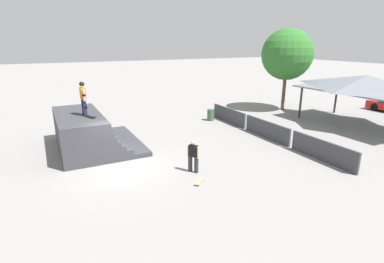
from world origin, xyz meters
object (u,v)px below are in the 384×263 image
object	(u,v)px
bystander_walking	(193,154)
trash_bin	(211,115)
skater_on_deck	(83,96)
skateboard_on_deck	(91,116)
skateboard_on_ground	(199,182)
tree_far_back	(287,54)

from	to	relation	value
bystander_walking	trash_bin	size ratio (longest dim) A/B	1.79
skater_on_deck	trash_bin	world-z (taller)	skater_on_deck
skateboard_on_deck	skateboard_on_ground	xyz separation A→B (m)	(5.49, 3.35, -1.99)
skater_on_deck	bystander_walking	world-z (taller)	skater_on_deck
skater_on_deck	skateboard_on_ground	distance (m)	7.67
skateboard_on_ground	tree_far_back	bearing A→B (deg)	171.74
skateboard_on_deck	skateboard_on_ground	bearing A→B (deg)	7.86
skater_on_deck	skateboard_on_deck	bearing A→B (deg)	12.17
skater_on_deck	trash_bin	size ratio (longest dim) A/B	2.07
trash_bin	tree_far_back	bearing A→B (deg)	92.67
skater_on_deck	bystander_walking	xyz separation A→B (m)	(5.03, 3.81, -2.16)
skater_on_deck	tree_far_back	bearing A→B (deg)	97.02
skateboard_on_deck	bystander_walking	xyz separation A→B (m)	(4.38, 3.63, -1.20)
tree_far_back	trash_bin	size ratio (longest dim) A/B	8.00
skateboard_on_deck	trash_bin	distance (m)	9.78
skateboard_on_deck	tree_far_back	size ratio (longest dim) A/B	0.12
skater_on_deck	tree_far_back	world-z (taller)	tree_far_back
tree_far_back	trash_bin	distance (m)	8.59
skateboard_on_ground	trash_bin	xyz separation A→B (m)	(-8.79, 5.72, 0.37)
skater_on_deck	bystander_walking	distance (m)	6.67
tree_far_back	skateboard_on_ground	bearing A→B (deg)	-55.25
skateboard_on_ground	tree_far_back	distance (m)	16.68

